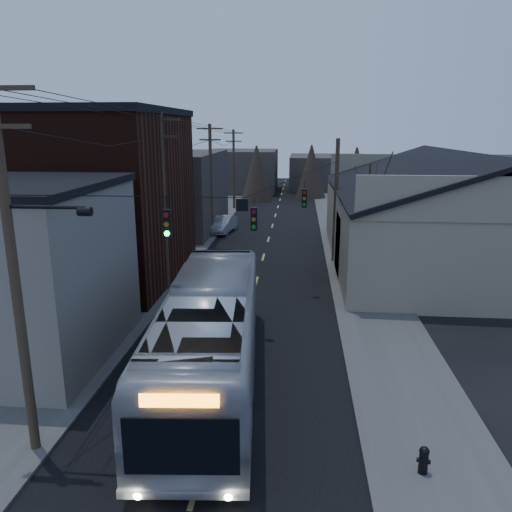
# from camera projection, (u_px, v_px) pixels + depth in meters

# --- Properties ---
(road_surface) EXTENTS (9.00, 110.00, 0.02)m
(road_surface) POSITION_uv_depth(u_px,v_px,m) (267.00, 245.00, 40.24)
(road_surface) COLOR black
(road_surface) RESTS_ON ground
(sidewalk_left) EXTENTS (4.00, 110.00, 0.12)m
(sidewalk_left) POSITION_uv_depth(u_px,v_px,m) (188.00, 243.00, 40.77)
(sidewalk_left) COLOR #474744
(sidewalk_left) RESTS_ON ground
(sidewalk_right) EXTENTS (4.00, 110.00, 0.12)m
(sidewalk_right) POSITION_uv_depth(u_px,v_px,m) (348.00, 246.00, 39.68)
(sidewalk_right) COLOR #474744
(sidewalk_right) RESTS_ON ground
(building_clapboard) EXTENTS (8.00, 8.00, 7.00)m
(building_clapboard) POSITION_uv_depth(u_px,v_px,m) (8.00, 274.00, 19.87)
(building_clapboard) COLOR #6B6559
(building_clapboard) RESTS_ON ground
(building_brick) EXTENTS (10.00, 12.00, 10.00)m
(building_brick) POSITION_uv_depth(u_px,v_px,m) (92.00, 199.00, 30.19)
(building_brick) COLOR black
(building_brick) RESTS_ON ground
(building_left_far) EXTENTS (9.00, 14.00, 7.00)m
(building_left_far) POSITION_uv_depth(u_px,v_px,m) (169.00, 191.00, 45.96)
(building_left_far) COLOR #36312B
(building_left_far) RESTS_ON ground
(warehouse) EXTENTS (16.16, 20.60, 7.73)m
(warehouse) POSITION_uv_depth(u_px,v_px,m) (454.00, 227.00, 33.65)
(warehouse) COLOR gray
(warehouse) RESTS_ON ground
(building_far_left) EXTENTS (10.00, 12.00, 6.00)m
(building_far_left) POSITION_uv_depth(u_px,v_px,m) (242.00, 171.00, 73.76)
(building_far_left) COLOR #36312B
(building_far_left) RESTS_ON ground
(building_far_right) EXTENTS (12.00, 14.00, 5.00)m
(building_far_right) POSITION_uv_depth(u_px,v_px,m) (329.00, 172.00, 77.62)
(building_far_right) COLOR #36312B
(building_far_right) RESTS_ON ground
(bare_tree) EXTENTS (0.40, 0.40, 7.20)m
(bare_tree) POSITION_uv_depth(u_px,v_px,m) (367.00, 226.00, 29.15)
(bare_tree) COLOR black
(bare_tree) RESTS_ON ground
(utility_lines) EXTENTS (11.24, 45.28, 10.50)m
(utility_lines) POSITION_uv_depth(u_px,v_px,m) (216.00, 192.00, 33.62)
(utility_lines) COLOR #382B1E
(utility_lines) RESTS_ON ground
(bus) EXTENTS (4.17, 13.76, 3.78)m
(bus) POSITION_uv_depth(u_px,v_px,m) (210.00, 334.00, 18.13)
(bus) COLOR #A0A4AC
(bus) RESTS_ON ground
(parked_car) EXTENTS (2.20, 4.73, 1.50)m
(parked_car) POSITION_uv_depth(u_px,v_px,m) (223.00, 224.00, 44.87)
(parked_car) COLOR #929499
(parked_car) RESTS_ON ground
(fire_hydrant) EXTENTS (0.38, 0.27, 0.79)m
(fire_hydrant) POSITION_uv_depth(u_px,v_px,m) (424.00, 459.00, 13.38)
(fire_hydrant) COLOR black
(fire_hydrant) RESTS_ON sidewalk_right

